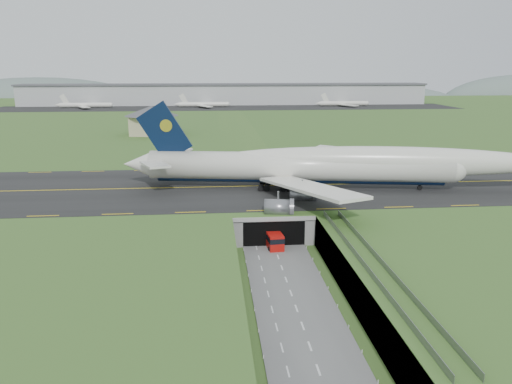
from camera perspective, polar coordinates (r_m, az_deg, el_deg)
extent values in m
plane|color=#355C25|center=(89.77, 2.70, -8.01)|extent=(900.00, 900.00, 0.00)
cube|color=gray|center=(88.69, 2.73, -6.22)|extent=(800.00, 800.00, 6.00)
cube|color=slate|center=(82.91, 3.41, -9.89)|extent=(12.00, 75.00, 0.20)
cube|color=black|center=(119.20, 0.61, 0.68)|extent=(800.00, 44.00, 0.18)
cube|color=gray|center=(105.87, 1.36, -1.39)|extent=(16.00, 22.00, 1.00)
cube|color=gray|center=(106.04, -2.42, -2.78)|extent=(2.00, 22.00, 6.00)
cube|color=gray|center=(107.55, 5.06, -2.58)|extent=(2.00, 22.00, 6.00)
cube|color=black|center=(101.97, 1.66, -3.76)|extent=(12.00, 12.00, 5.00)
cube|color=#A8A8A3|center=(95.31, 2.10, -3.10)|extent=(17.00, 0.50, 0.80)
cube|color=#A8A8A3|center=(73.29, 13.40, -8.75)|extent=(3.00, 53.00, 0.50)
cube|color=gray|center=(72.58, 12.38, -8.28)|extent=(0.06, 53.00, 1.00)
cube|color=gray|center=(73.45, 14.48, -8.13)|extent=(0.06, 53.00, 1.00)
cylinder|color=#A8A8A3|center=(57.13, 20.35, -19.72)|extent=(0.90, 0.90, 5.60)
cylinder|color=#A8A8A3|center=(66.52, 15.87, -14.24)|extent=(0.90, 0.90, 5.60)
cylinder|color=#A8A8A3|center=(76.64, 12.69, -10.11)|extent=(0.90, 0.90, 5.60)
cylinder|color=#A8A8A3|center=(87.24, 10.31, -6.93)|extent=(0.90, 0.90, 5.60)
cylinder|color=silver|center=(116.33, 4.90, 2.93)|extent=(70.00, 17.77, 6.57)
sphere|color=silver|center=(121.90, 21.56, 2.50)|extent=(7.40, 7.40, 6.44)
cone|color=silver|center=(121.89, -13.30, 3.11)|extent=(8.11, 7.33, 6.25)
ellipsoid|color=silver|center=(117.82, 14.14, 3.42)|extent=(77.64, 18.51, 6.90)
ellipsoid|color=black|center=(121.45, 21.13, 2.89)|extent=(5.01, 3.58, 2.30)
cylinder|color=black|center=(116.85, 4.87, 1.69)|extent=(65.94, 13.44, 2.76)
cube|color=silver|center=(132.71, 5.71, 3.85)|extent=(25.06, 28.38, 2.76)
cube|color=silver|center=(127.27, -9.66, 4.45)|extent=(10.53, 11.80, 1.05)
cube|color=silver|center=(100.54, 6.14, 0.51)|extent=(17.61, 31.34, 2.76)
cube|color=silver|center=(112.61, -11.50, 3.12)|extent=(8.01, 12.19, 1.05)
cube|color=black|center=(118.87, -10.41, 6.75)|extent=(13.00, 2.72, 14.54)
cylinder|color=gold|center=(118.56, -10.20, 7.49)|extent=(2.95, 1.17, 2.88)
cylinder|color=slate|center=(126.75, 5.15, 1.90)|extent=(5.82, 4.21, 3.39)
cylinder|color=slate|center=(137.31, 3.06, 2.89)|extent=(5.82, 4.21, 3.39)
cylinder|color=slate|center=(107.75, 5.29, -0.29)|extent=(5.82, 4.21, 3.39)
cylinder|color=slate|center=(97.34, 2.54, -1.81)|extent=(5.82, 4.21, 3.39)
cylinder|color=black|center=(120.94, 18.21, 0.48)|extent=(1.20, 0.69, 1.13)
cube|color=black|center=(117.29, 2.59, 0.85)|extent=(7.24, 8.09, 1.44)
cube|color=#B6100C|center=(96.54, 1.98, -5.33)|extent=(3.44, 7.55, 2.93)
cube|color=black|center=(96.35, 1.98, -5.00)|extent=(3.50, 7.65, 0.98)
cube|color=black|center=(96.95, 1.97, -6.01)|extent=(3.19, 7.04, 0.49)
cylinder|color=black|center=(94.43, 1.54, -6.51)|extent=(0.43, 0.91, 0.88)
cylinder|color=black|center=(98.91, 0.94, -5.53)|extent=(0.43, 0.91, 0.88)
cylinder|color=black|center=(94.97, 3.04, -6.40)|extent=(0.43, 0.91, 0.88)
cylinder|color=black|center=(99.42, 2.38, -5.44)|extent=(0.43, 0.91, 0.88)
cube|color=tan|center=(214.91, -11.78, 7.47)|extent=(17.69, 17.69, 8.03)
cone|color=#4C4C51|center=(214.33, -11.86, 9.07)|extent=(25.95, 25.95, 4.02)
cube|color=#B2B2B2|center=(383.08, -3.42, 11.06)|extent=(300.00, 22.00, 15.00)
cube|color=#4C4C51|center=(382.75, -3.44, 12.18)|extent=(302.00, 24.00, 1.20)
cube|color=black|center=(353.64, -3.25, 9.61)|extent=(320.00, 50.00, 0.08)
cylinder|color=silver|center=(368.57, -18.91, 9.39)|extent=(34.00, 3.20, 3.20)
cylinder|color=silver|center=(358.32, -6.02, 9.95)|extent=(34.00, 3.20, 3.20)
cylinder|color=silver|center=(370.78, 9.99, 9.95)|extent=(34.00, 3.20, 3.20)
ellipsoid|color=slate|center=(540.67, -23.53, 8.96)|extent=(220.00, 77.00, 56.00)
ellipsoid|color=slate|center=(530.33, 9.43, 9.85)|extent=(260.00, 91.00, 44.00)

